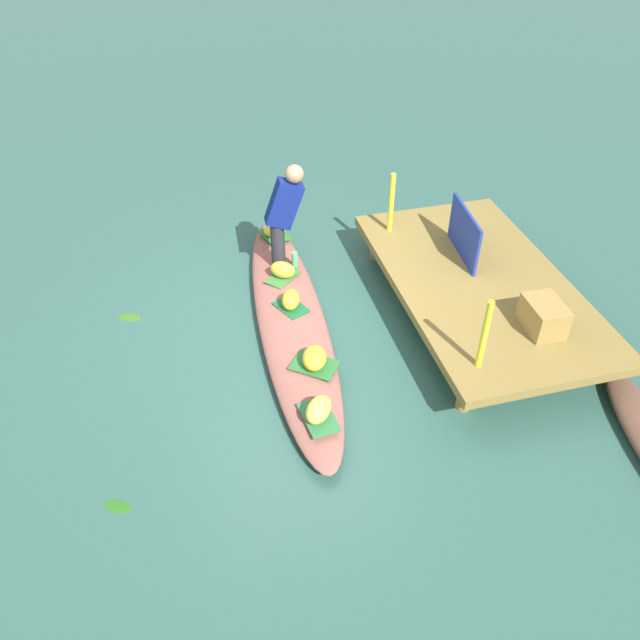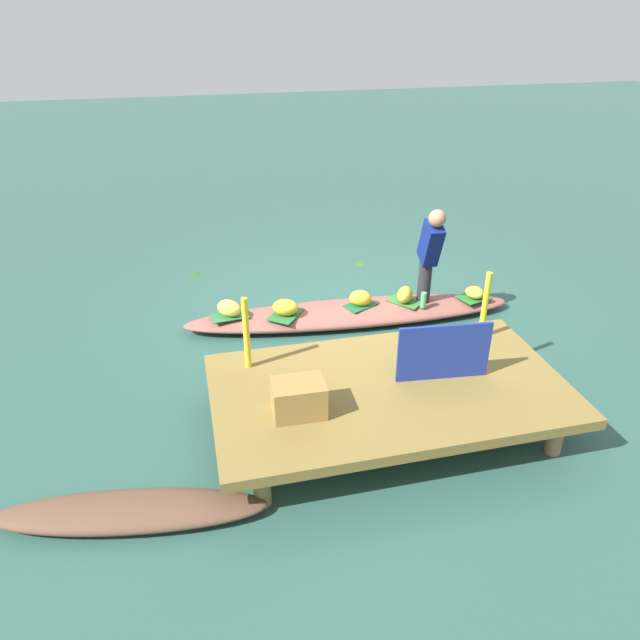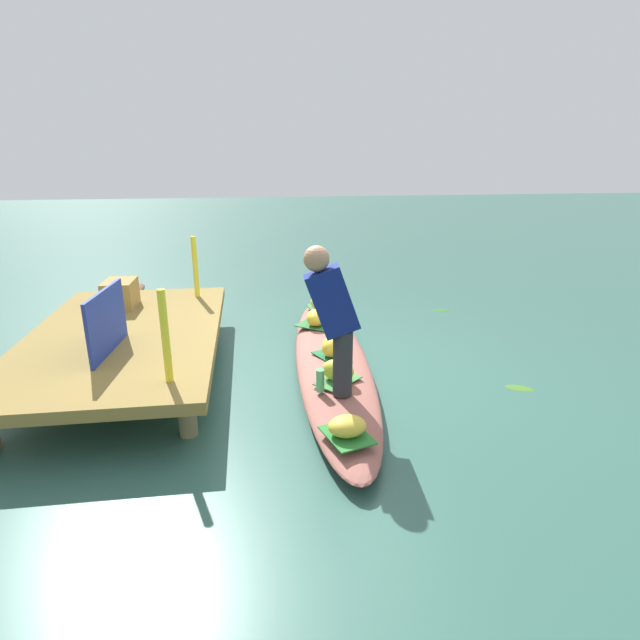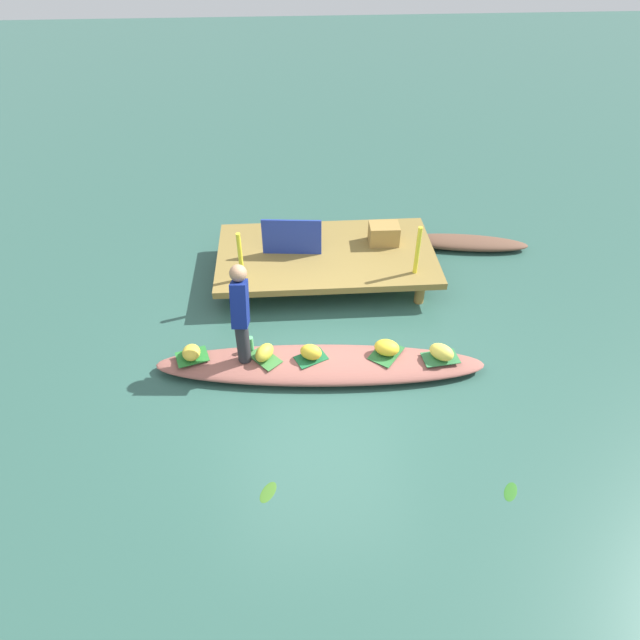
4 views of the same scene
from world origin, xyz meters
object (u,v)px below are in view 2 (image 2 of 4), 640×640
banana_bunch_1 (474,292)px  vendor_boat (351,313)px  banana_bunch_0 (229,308)px  vendor_person (430,250)px  moored_boat (130,511)px  banana_bunch_2 (360,298)px  banana_bunch_4 (285,307)px  water_bottle (423,300)px  market_banner (444,352)px  produce_crate (299,398)px  banana_bunch_3 (405,295)px

banana_bunch_1 → vendor_boat: bearing=-5.1°
banana_bunch_0 → banana_bunch_1: banana_bunch_0 is taller
vendor_boat → vendor_person: 1.22m
vendor_boat → moored_boat: bearing=50.5°
banana_bunch_2 → banana_bunch_4: bearing=1.4°
water_bottle → market_banner: 1.91m
vendor_boat → market_banner: (-0.28, 2.01, 0.61)m
produce_crate → vendor_boat: bearing=-116.4°
banana_bunch_0 → banana_bunch_3: 2.15m
vendor_boat → banana_bunch_2: banana_bunch_2 is taller
vendor_boat → water_bottle: 0.90m
banana_bunch_0 → banana_bunch_2: size_ratio=1.16×
banana_bunch_4 → market_banner: market_banner is taller
vendor_person → market_banner: size_ratio=1.44×
vendor_boat → vendor_person: bearing=174.8°
banana_bunch_0 → water_bottle: 2.33m
banana_bunch_4 → market_banner: 2.29m
banana_bunch_1 → produce_crate: 3.39m
moored_boat → banana_bunch_2: size_ratio=7.80×
moored_boat → water_bottle: bearing=-134.4°
vendor_boat → vendor_person: size_ratio=3.28×
banana_bunch_4 → market_banner: bearing=119.1°
banana_bunch_0 → produce_crate: bearing=99.1°
vendor_person → banana_bunch_0: bearing=-5.4°
moored_boat → banana_bunch_3: 4.13m
moored_boat → market_banner: size_ratio=2.43×
banana_bunch_3 → market_banner: bearing=78.6°
banana_bunch_3 → banana_bunch_4: bearing=-0.4°
banana_bunch_3 → banana_bunch_4: size_ratio=0.94×
moored_boat → water_bottle: water_bottle is taller
vendor_boat → moored_boat: (2.51, 2.67, -0.01)m
market_banner → produce_crate: (1.38, 0.21, -0.13)m
produce_crate → banana_bunch_4: bearing=-97.4°
banana_bunch_0 → banana_bunch_2: bearing=176.2°
vendor_boat → produce_crate: bearing=67.3°
vendor_boat → banana_bunch_1: (-1.57, 0.14, 0.18)m
water_bottle → market_banner: bearing=72.3°
banana_bunch_0 → water_bottle: (-2.31, 0.31, -0.01)m
produce_crate → banana_bunch_3: bearing=-129.3°
market_banner → banana_bunch_2: bearing=-79.8°
vendor_boat → banana_bunch_3: 0.71m
vendor_boat → banana_bunch_3: bearing=179.1°
banana_bunch_1 → banana_bunch_3: banana_bunch_3 is taller
banana_bunch_3 → produce_crate: (1.78, 2.17, 0.28)m
banana_bunch_1 → banana_bunch_0: bearing=-4.2°
vendor_boat → moored_boat: vendor_boat is taller
banana_bunch_1 → market_banner: market_banner is taller
moored_boat → banana_bunch_0: 2.95m
vendor_boat → water_bottle: water_bottle is taller
banana_bunch_0 → banana_bunch_1: size_ratio=1.15×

